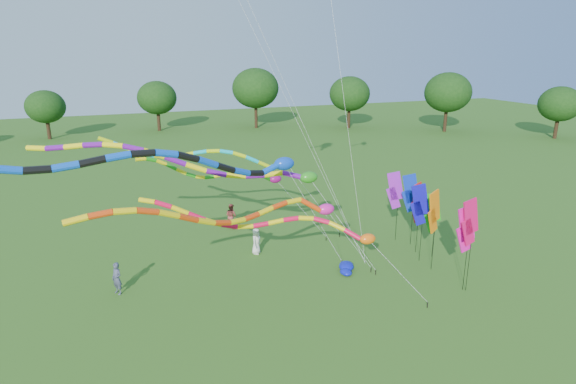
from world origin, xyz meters
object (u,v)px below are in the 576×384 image
object	(u,v)px
person_a	(256,241)
person_b	(117,278)
blue_nylon_heap	(343,270)
person_c	(231,216)
tube_kite_red	(284,225)
tube_kite_orange	(248,212)

from	to	relation	value
person_a	person_b	size ratio (longest dim) A/B	0.95
blue_nylon_heap	person_c	distance (m)	9.99
blue_nylon_heap	person_c	bearing A→B (deg)	113.50
tube_kite_red	person_b	distance (m)	9.16
person_a	person_c	xyz separation A→B (m)	(-0.31, 4.80, 0.07)
person_a	person_b	distance (m)	8.38
blue_nylon_heap	person_c	world-z (taller)	person_c
blue_nylon_heap	person_a	size ratio (longest dim) A/B	0.87
tube_kite_orange	person_a	distance (m)	8.15
person_a	person_c	distance (m)	4.81
tube_kite_red	person_c	bearing A→B (deg)	111.09
person_a	person_c	bearing A→B (deg)	40.23
person_a	tube_kite_orange	bearing A→B (deg)	-163.18
blue_nylon_heap	tube_kite_orange	bearing A→B (deg)	-159.78
person_b	person_a	bearing A→B (deg)	71.19
tube_kite_red	blue_nylon_heap	bearing A→B (deg)	48.23
tube_kite_red	person_b	world-z (taller)	tube_kite_red
tube_kite_red	blue_nylon_heap	distance (m)	6.16
tube_kite_red	person_b	bearing A→B (deg)	173.72
tube_kite_red	tube_kite_orange	xyz separation A→B (m)	(-1.76, -0.16, 0.89)
tube_kite_red	tube_kite_orange	bearing A→B (deg)	-152.24
blue_nylon_heap	person_c	size ratio (longest dim) A/B	0.80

